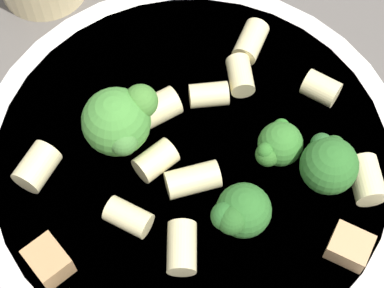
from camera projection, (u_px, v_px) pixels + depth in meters
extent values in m
plane|color=#5B5651|center=(192.00, 182.00, 0.41)|extent=(2.00, 2.00, 0.00)
cylinder|color=silver|center=(192.00, 168.00, 0.39)|extent=(0.26, 0.26, 0.04)
cylinder|color=white|center=(192.00, 155.00, 0.37)|extent=(0.23, 0.23, 0.01)
torus|color=silver|center=(192.00, 154.00, 0.37)|extent=(0.25, 0.25, 0.00)
cylinder|color=#9EC175|center=(277.00, 155.00, 0.36)|extent=(0.01, 0.01, 0.01)
sphere|color=#387A2D|center=(280.00, 144.00, 0.35)|extent=(0.03, 0.03, 0.03)
sphere|color=#337429|center=(267.00, 145.00, 0.35)|extent=(0.01, 0.01, 0.01)
sphere|color=#307B28|center=(281.00, 127.00, 0.35)|extent=(0.01, 0.01, 0.01)
sphere|color=#357128|center=(267.00, 155.00, 0.35)|extent=(0.01, 0.01, 0.01)
cylinder|color=#93B766|center=(242.00, 220.00, 0.35)|extent=(0.01, 0.01, 0.01)
sphere|color=#2D6B28|center=(244.00, 210.00, 0.33)|extent=(0.03, 0.03, 0.03)
sphere|color=#2C602A|center=(232.00, 216.00, 0.33)|extent=(0.01, 0.01, 0.01)
sphere|color=#2A6124|center=(232.00, 220.00, 0.32)|extent=(0.02, 0.02, 0.02)
sphere|color=#2B6728|center=(225.00, 216.00, 0.33)|extent=(0.02, 0.02, 0.02)
cylinder|color=#93B766|center=(120.00, 139.00, 0.37)|extent=(0.01, 0.01, 0.01)
sphere|color=#478E38|center=(116.00, 122.00, 0.35)|extent=(0.04, 0.04, 0.04)
sphere|color=#478433|center=(141.00, 101.00, 0.35)|extent=(0.02, 0.02, 0.02)
sphere|color=#488439|center=(123.00, 141.00, 0.34)|extent=(0.02, 0.02, 0.02)
cylinder|color=#93B766|center=(323.00, 181.00, 0.35)|extent=(0.01, 0.01, 0.01)
sphere|color=#2D6B28|center=(329.00, 167.00, 0.34)|extent=(0.03, 0.03, 0.03)
sphere|color=#2B652A|center=(339.00, 151.00, 0.34)|extent=(0.01, 0.01, 0.01)
sphere|color=#2A612A|center=(322.00, 144.00, 0.34)|extent=(0.01, 0.01, 0.01)
sphere|color=#2C6726|center=(334.00, 147.00, 0.34)|extent=(0.01, 0.01, 0.01)
cylinder|color=beige|center=(240.00, 75.00, 0.39)|extent=(0.02, 0.03, 0.01)
cylinder|color=beige|center=(206.00, 94.00, 0.38)|extent=(0.03, 0.02, 0.01)
cylinder|color=beige|center=(156.00, 160.00, 0.36)|extent=(0.03, 0.03, 0.02)
cylinder|color=beige|center=(251.00, 42.00, 0.40)|extent=(0.02, 0.03, 0.02)
cylinder|color=beige|center=(156.00, 109.00, 0.37)|extent=(0.03, 0.03, 0.02)
cylinder|color=beige|center=(128.00, 217.00, 0.34)|extent=(0.03, 0.02, 0.01)
cylinder|color=beige|center=(37.00, 167.00, 0.36)|extent=(0.02, 0.03, 0.02)
cylinder|color=beige|center=(182.00, 248.00, 0.34)|extent=(0.02, 0.03, 0.02)
cylinder|color=beige|center=(366.00, 180.00, 0.35)|extent=(0.03, 0.03, 0.02)
cylinder|color=beige|center=(193.00, 180.00, 0.35)|extent=(0.03, 0.03, 0.02)
cylinder|color=beige|center=(321.00, 88.00, 0.38)|extent=(0.02, 0.02, 0.02)
cube|color=tan|center=(49.00, 261.00, 0.33)|extent=(0.03, 0.03, 0.02)
cube|color=tan|center=(350.00, 247.00, 0.34)|extent=(0.02, 0.02, 0.01)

